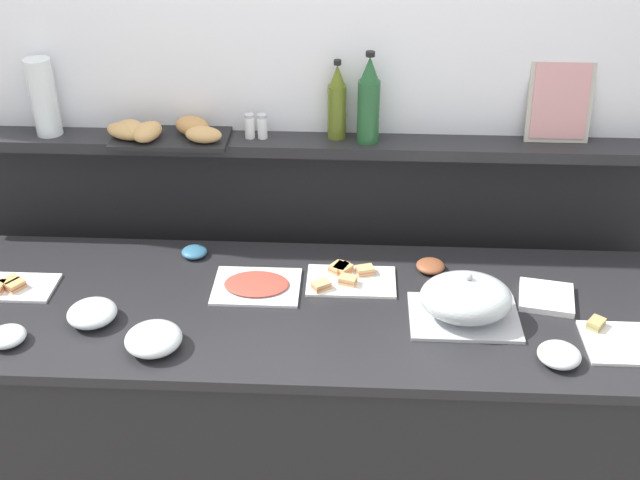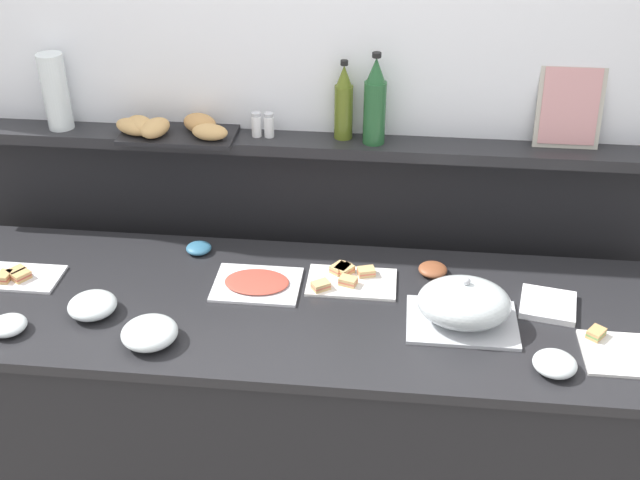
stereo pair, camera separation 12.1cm
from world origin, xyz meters
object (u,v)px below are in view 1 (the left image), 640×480
Objects in this scene: cold_cuts_platter at (257,286)px; sandwich_platter_front at (348,278)px; pepper_shaker at (262,126)px; serving_cloche at (466,300)px; sandwich_platter_rear at (639,341)px; condiment_bowl_cream at (194,252)px; olive_oil_bottle at (337,103)px; salt_shaker at (250,126)px; napkin_stack at (546,297)px; wine_bottle_green at (369,102)px; glass_bowl_large at (559,355)px; sandwich_platter_side at (3,286)px; bread_basket at (167,131)px; glass_bowl_extra at (154,340)px; glass_bowl_small at (7,337)px; water_carafe at (43,97)px; condiment_bowl_teal at (430,266)px; framed_picture at (560,101)px; glass_bowl_medium at (92,314)px.

sandwich_platter_front is at bearing 10.14° from cold_cuts_platter.
serving_cloche is at bearing -37.82° from pepper_shaker.
serving_cloche reaches higher than sandwich_platter_rear.
olive_oil_bottle is (0.49, 0.22, 0.47)m from condiment_bowl_cream.
condiment_bowl_cream is 0.48m from salt_shaker.
condiment_bowl_cream is at bearing 170.00° from napkin_stack.
condiment_bowl_cream is at bearing -155.56° from olive_oil_bottle.
wine_bottle_green reaches higher than pepper_shaker.
sandwich_platter_front is 0.93× the size of wine_bottle_green.
serving_cloche is 2.71× the size of glass_bowl_large.
sandwich_platter_side is at bearing -152.37° from pepper_shaker.
bread_basket is at bearing -178.03° from wine_bottle_green.
wine_bottle_green is at bearing -1.46° from pepper_shaker.
glass_bowl_extra is (-0.57, -0.38, 0.02)m from sandwich_platter_front.
pepper_shaker is at bearing 70.13° from glass_bowl_extra.
glass_bowl_small is at bearing -172.40° from serving_cloche.
pepper_shaker reaches higher than sandwich_platter_rear.
glass_bowl_large is 0.31m from napkin_stack.
sandwich_platter_side is 1.77m from glass_bowl_large.
glass_bowl_extra is at bearing -55.16° from water_carafe.
sandwich_platter_side reaches higher than condiment_bowl_cream.
sandwich_platter_side is at bearing 114.59° from glass_bowl_small.
pepper_shaker is at bearing 40.90° from condiment_bowl_cream.
framed_picture reaches higher than condiment_bowl_teal.
sandwich_platter_rear is 1.18× the size of water_carafe.
sandwich_platter_side is at bearing 176.53° from serving_cloche.
glass_bowl_medium reaches higher than glass_bowl_large.
glass_bowl_small is 1.93m from framed_picture.
salt_shaker is at bearing 180.00° from pepper_shaker.
water_carafe reaches higher than cold_cuts_platter.
bread_basket is (0.50, 0.40, 0.39)m from sandwich_platter_side.
sandwich_platter_front is (-0.87, 0.29, 0.00)m from sandwich_platter_rear.
sandwich_platter_side is at bearing 155.61° from glass_bowl_medium.
glass_bowl_medium is 0.83m from salt_shaker.
pepper_shaker reaches higher than serving_cloche.
water_carafe is at bearing 94.13° from glass_bowl_small.
wine_bottle_green is (-0.56, 0.71, 0.49)m from glass_bowl_large.
olive_oil_bottle is at bearing 132.20° from glass_bowl_large.
glass_bowl_small reaches higher than sandwich_platter_side.
glass_bowl_small is at bearing -142.75° from olive_oil_bottle.
bread_basket reaches higher than cold_cuts_platter.
water_carafe is at bearing 162.18° from sandwich_platter_rear.
glass_bowl_small is (-1.88, -0.09, 0.01)m from sandwich_platter_rear.
sandwich_platter_rear is 0.84m from framed_picture.
condiment_bowl_cream is (0.59, 0.23, 0.01)m from sandwich_platter_side.
framed_picture is (1.00, 0.43, 0.50)m from cold_cuts_platter.
condiment_bowl_cream is (-0.91, 0.32, -0.06)m from serving_cloche.
serving_cloche is 1.39m from glass_bowl_small.
cold_cuts_platter is at bearing -37.70° from condiment_bowl_cream.
sandwich_platter_side is 0.64m from condiment_bowl_cream.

